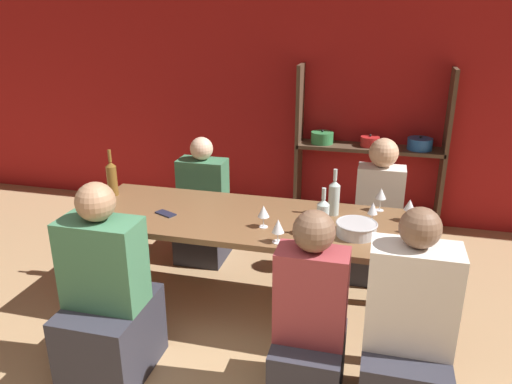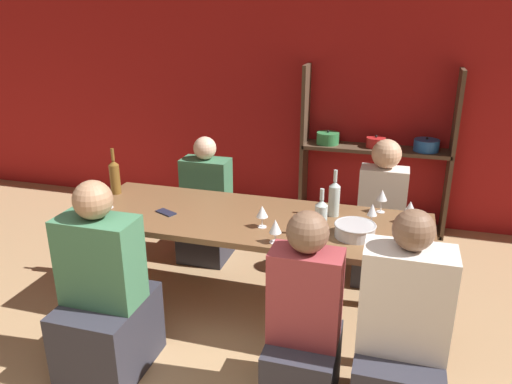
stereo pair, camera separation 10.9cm
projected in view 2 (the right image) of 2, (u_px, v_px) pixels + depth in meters
wall_back_red at (311, 88)px, 5.01m from camera, size 8.80×0.06×2.70m
shelf_unit at (376, 169)px, 4.89m from camera, size 1.43×0.30×1.60m
dining_table at (252, 229)px, 3.45m from camera, size 2.42×0.84×0.75m
mixing_bowl at (355, 230)px, 3.12m from camera, size 0.26×0.26×0.09m
wine_bottle_green at (115, 176)px, 3.82m from camera, size 0.08×0.08×0.36m
wine_bottle_dark at (321, 217)px, 3.10m from camera, size 0.08×0.08×0.31m
wine_bottle_amber at (334, 198)px, 3.41m from camera, size 0.08×0.08×0.33m
wine_glass_white_a at (410, 208)px, 3.30m from camera, size 0.08×0.08×0.15m
wine_glass_empty_a at (107, 193)px, 3.55m from camera, size 0.07×0.07×0.17m
wine_glass_empty_b at (275, 227)px, 3.02m from camera, size 0.08×0.08×0.15m
wine_glass_white_b at (414, 237)px, 2.89m from camera, size 0.07×0.07×0.15m
wine_glass_red_a at (372, 211)px, 3.21m from camera, size 0.07×0.07×0.17m
wine_glass_white_c at (382, 196)px, 3.47m from camera, size 0.07×0.07×0.17m
wine_glass_empty_c at (417, 218)px, 3.11m from camera, size 0.07×0.07×0.16m
wine_glass_white_d at (262, 212)px, 3.23m from camera, size 0.08×0.08×0.15m
cell_phone at (166, 212)px, 3.49m from camera, size 0.17×0.13×0.01m
person_near_a at (304, 335)px, 2.71m from camera, size 0.38×0.47×1.15m
person_far_a at (207, 214)px, 4.40m from camera, size 0.41×0.51×1.09m
person_near_b at (105, 305)px, 2.96m from camera, size 0.46×0.57×1.22m
person_far_b at (380, 228)px, 4.00m from camera, size 0.36×0.46×1.17m
person_near_c at (399, 353)px, 2.55m from camera, size 0.43×0.54×1.23m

